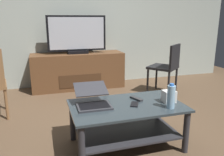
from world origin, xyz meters
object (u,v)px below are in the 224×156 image
Objects in this scene: laptop at (93,99)px; coffee_table at (127,118)px; television at (77,35)px; tv_remote at (136,99)px; dining_chair at (167,65)px; cell_phone at (135,104)px; router_box at (169,96)px; water_bottle_near at (171,97)px; media_cabinet at (78,71)px.

coffee_table is at bearing -16.90° from laptop.
tv_remote is (0.29, -2.09, -0.53)m from television.
dining_chair is 6.19× the size of cell_phone.
router_box is at bearing -7.55° from coffee_table.
router_box is (0.76, -0.16, -0.00)m from laptop.
router_box is at bearing -119.67° from dining_chair.
television is 1.69m from dining_chair.
water_bottle_near is at bearing -23.75° from laptop.
router_box is at bearing -11.63° from laptop.
coffee_table is 1.06× the size of television.
tv_remote is at bearing -130.70° from dining_chair.
dining_chair reaches higher than tv_remote.
dining_chair is 1.70m from router_box.
laptop is at bearing -95.04° from media_cabinet.
television is 2.53× the size of laptop.
coffee_table is at bearing 150.71° from water_bottle_near.
water_bottle_near is 1.51× the size of tv_remote.
media_cabinet is 2.14m from laptop.
router_box is 0.34m from tv_remote.
water_bottle_near is at bearing -78.13° from television.
television reaches higher than water_bottle_near.
water_bottle_near is (-0.91, -1.63, 0.07)m from dining_chair.
dining_chair is 1.73m from tv_remote.
router_box is 0.88× the size of cell_phone.
media_cabinet is 10.55× the size of tv_remote.
coffee_table is 6.99× the size of tv_remote.
router_box reaches higher than cell_phone.
media_cabinet is at bearing 104.12° from router_box.
router_box is at bearing 65.41° from water_bottle_near.
coffee_table is at bearing -163.78° from tv_remote.
laptop reaches higher than coffee_table.
water_bottle_near is at bearing -78.24° from media_cabinet.
water_bottle_near is (-0.07, -0.15, 0.05)m from router_box.
coffee_table is at bearing -131.96° from dining_chair.
dining_chair is at bearing 60.33° from router_box.
cell_phone is at bearing -84.64° from media_cabinet.
water_bottle_near is 1.73× the size of cell_phone.
cell_phone is (-0.36, 0.03, -0.06)m from router_box.
media_cabinet is at bearing 93.56° from coffee_table.
coffee_table is 1.29× the size of dining_chair.
media_cabinet is at bearing 90.00° from television.
coffee_table is 0.40m from laptop.
laptop is at bearing -95.10° from television.
cell_phone is (0.40, -0.12, -0.06)m from laptop.
laptop is 1.72× the size of water_bottle_near.
coffee_table is 9.07× the size of router_box.
dining_chair is 3.57× the size of water_bottle_near.
coffee_table is at bearing 172.45° from router_box.
coffee_table is 2.23m from media_cabinet.
laptop reaches higher than cell_phone.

